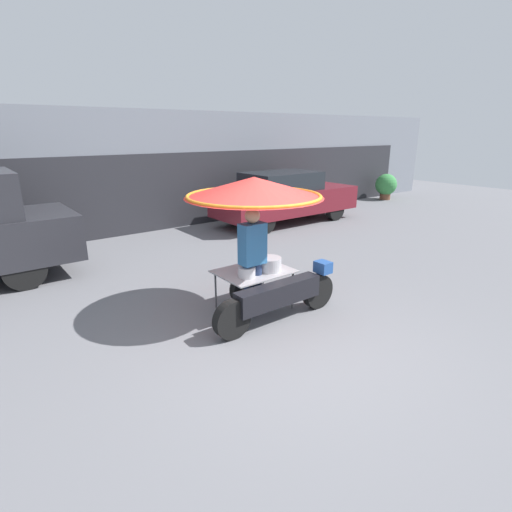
# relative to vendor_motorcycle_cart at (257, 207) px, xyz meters

# --- Properties ---
(ground_plane) EXTENTS (36.00, 36.00, 0.00)m
(ground_plane) POSITION_rel_vendor_motorcycle_cart_xyz_m (-0.28, -1.15, -1.63)
(ground_plane) COLOR slate
(shopfront_building) EXTENTS (28.00, 2.06, 3.23)m
(shopfront_building) POSITION_rel_vendor_motorcycle_cart_xyz_m (-0.28, 6.87, -0.02)
(shopfront_building) COLOR gray
(shopfront_building) RESTS_ON ground
(vendor_motorcycle_cart) EXTENTS (2.17, 2.03, 2.05)m
(vendor_motorcycle_cart) POSITION_rel_vendor_motorcycle_cart_xyz_m (0.00, 0.00, 0.00)
(vendor_motorcycle_cart) COLOR black
(vendor_motorcycle_cart) RESTS_ON ground
(vendor_person) EXTENTS (0.38, 0.22, 1.64)m
(vendor_person) POSITION_rel_vendor_motorcycle_cart_xyz_m (-0.16, -0.09, -0.71)
(vendor_person) COLOR navy
(vendor_person) RESTS_ON ground
(parked_car) EXTENTS (4.56, 1.66, 1.53)m
(parked_car) POSITION_rel_vendor_motorcycle_cart_xyz_m (4.49, 4.43, -0.84)
(parked_car) COLOR black
(parked_car) RESTS_ON ground
(potted_plant) EXTENTS (0.85, 0.85, 1.03)m
(potted_plant) POSITION_rel_vendor_motorcycle_cart_xyz_m (10.57, 5.15, -1.06)
(potted_plant) COLOR brown
(potted_plant) RESTS_ON ground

